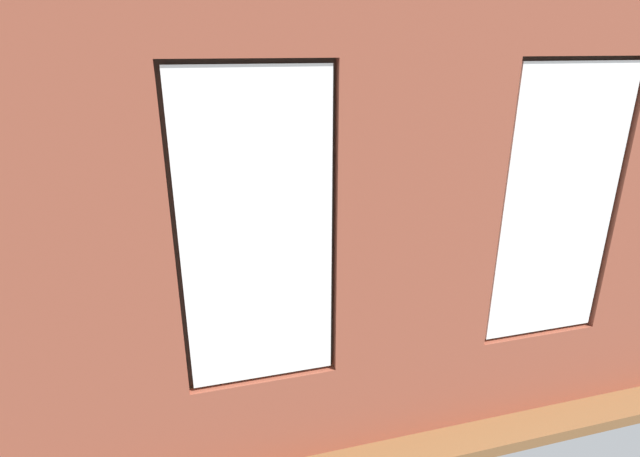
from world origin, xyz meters
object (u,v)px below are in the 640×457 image
object	(u,v)px
remote_black	(292,251)
potted_plant_near_tv	(133,328)
couch_left	(517,273)
cup_ceramic	(282,246)
candle_jar	(266,245)
remote_gray	(248,256)
media_console	(89,324)
table_plant_small	(310,236)
potted_plant_mid_room_small	(353,250)
papasan_chair	(215,219)
potted_plant_by_left_couch	(432,241)
couch_by_window	(319,359)
tv_flatscreen	(79,272)
potted_plant_foreground_right	(131,208)
potted_plant_corner_far_left	(610,293)
coffee_table	(282,253)

from	to	relation	value
remote_black	potted_plant_near_tv	size ratio (longest dim) A/B	0.15
couch_left	potted_plant_near_tv	world-z (taller)	potted_plant_near_tv
cup_ceramic	candle_jar	xyz separation A→B (m)	(0.19, -0.11, -0.01)
remote_gray	media_console	xyz separation A→B (m)	(1.76, 0.94, -0.16)
candle_jar	potted_plant_near_tv	world-z (taller)	potted_plant_near_tv
cup_ceramic	remote_black	world-z (taller)	cup_ceramic
couch_left	table_plant_small	bearing A→B (deg)	-117.62
remote_black	potted_plant_mid_room_small	world-z (taller)	potted_plant_mid_room_small
papasan_chair	couch_left	bearing A→B (deg)	142.02
potted_plant_mid_room_small	potted_plant_by_left_couch	distance (m)	1.33
cup_ceramic	couch_by_window	bearing A→B (deg)	86.77
media_console	tv_flatscreen	size ratio (longest dim) A/B	1.03
remote_gray	papasan_chair	world-z (taller)	papasan_chair
remote_black	papasan_chair	xyz separation A→B (m)	(0.88, -1.54, 0.01)
remote_black	potted_plant_mid_room_small	xyz separation A→B (m)	(-0.86, -0.07, -0.10)
potted_plant_by_left_couch	papasan_chair	bearing A→B (deg)	-22.02
remote_black	media_console	xyz separation A→B (m)	(2.34, 0.94, -0.16)
media_console	potted_plant_foreground_right	world-z (taller)	potted_plant_foreground_right
potted_plant_near_tv	potted_plant_corner_far_left	xyz separation A→B (m)	(-4.51, 0.48, -0.05)
table_plant_small	potted_plant_near_tv	world-z (taller)	potted_plant_near_tv
candle_jar	remote_gray	xyz separation A→B (m)	(0.27, 0.23, -0.03)
table_plant_small	media_console	size ratio (longest dim) A/B	0.19
cup_ceramic	tv_flatscreen	size ratio (longest dim) A/B	0.11
media_console	tv_flatscreen	distance (m)	0.59
coffee_table	potted_plant_by_left_couch	world-z (taller)	coffee_table
potted_plant_foreground_right	potted_plant_by_left_couch	world-z (taller)	potted_plant_foreground_right
couch_left	tv_flatscreen	bearing A→B (deg)	-87.82
coffee_table	potted_plant_foreground_right	bearing A→B (deg)	-35.37
cup_ceramic	tv_flatscreen	xyz separation A→B (m)	(2.22, 1.06, 0.39)
table_plant_small	potted_plant_by_left_couch	bearing A→B (deg)	-179.03
potted_plant_foreground_right	potted_plant_by_left_couch	size ratio (longest dim) A/B	3.21
candle_jar	couch_by_window	bearing A→B (deg)	91.38
couch_by_window	potted_plant_foreground_right	bearing A→B (deg)	-64.25
candle_jar	remote_gray	world-z (taller)	candle_jar
coffee_table	papasan_chair	bearing A→B (deg)	-61.54
potted_plant_foreground_right	media_console	bearing A→B (deg)	83.24
couch_by_window	coffee_table	world-z (taller)	couch_by_window
tv_flatscreen	potted_plant_near_tv	bearing A→B (deg)	120.51
potted_plant_mid_room_small	potted_plant_corner_far_left	size ratio (longest dim) A/B	0.41
candle_jar	tv_flatscreen	distance (m)	2.37
candle_jar	table_plant_small	size ratio (longest dim) A/B	0.50
coffee_table	remote_gray	xyz separation A→B (m)	(0.46, 0.13, 0.06)
papasan_chair	candle_jar	bearing A→B (deg)	113.67
potted_plant_by_left_couch	potted_plant_corner_far_left	xyz separation A→B (m)	(-0.55, 2.65, 0.41)
potted_plant_foreground_right	remote_gray	bearing A→B (deg)	134.45
candle_jar	coffee_table	bearing A→B (deg)	151.23
potted_plant_near_tv	potted_plant_by_left_couch	xyz separation A→B (m)	(-3.96, -2.17, -0.46)
couch_left	potted_plant_corner_far_left	bearing A→B (deg)	11.93
candle_jar	media_console	xyz separation A→B (m)	(2.03, 1.17, -0.19)
media_console	potted_plant_near_tv	bearing A→B (deg)	120.58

